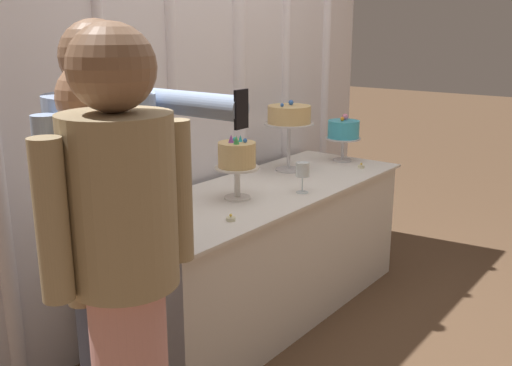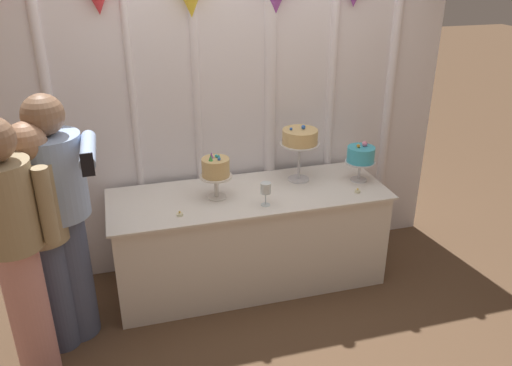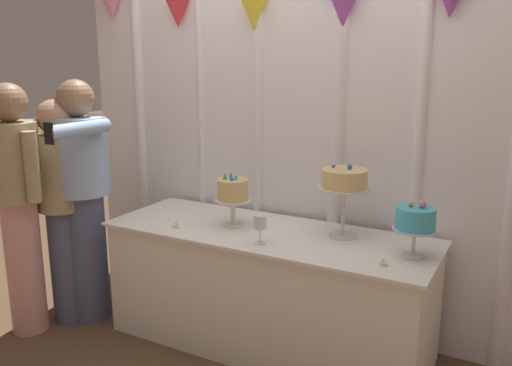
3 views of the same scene
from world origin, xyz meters
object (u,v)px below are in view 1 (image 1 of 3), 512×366
object	(u,v)px
tealight_far_left	(231,219)
cake_table	(264,252)
tealight_near_left	(361,166)
guest_man_pink_jacket	(125,279)
wine_glass	(303,170)
cake_display_leftmost	(237,158)
cake_display_rightmost	(343,131)
guest_girl_blue_dress	(110,238)
guest_man_dark_suit	(105,267)
cake_display_center	(289,118)

from	to	relation	value
tealight_far_left	cake_table	bearing A→B (deg)	21.16
tealight_near_left	guest_man_pink_jacket	world-z (taller)	guest_man_pink_jacket
wine_glass	cake_display_leftmost	bearing A→B (deg)	145.85
cake_table	cake_display_rightmost	size ratio (longest dim) A/B	6.48
guest_girl_blue_dress	guest_man_dark_suit	distance (m)	0.14
guest_girl_blue_dress	tealight_near_left	bearing A→B (deg)	1.80
cake_table	cake_display_center	bearing A→B (deg)	16.71
guest_man_pink_jacket	wine_glass	bearing A→B (deg)	14.09
wine_glass	cake_table	bearing A→B (deg)	106.17
cake_table	cake_display_center	distance (m)	0.82
cake_display_center	cake_display_rightmost	world-z (taller)	cake_display_center
wine_glass	guest_man_dark_suit	bearing A→B (deg)	-174.18
cake_display_leftmost	tealight_far_left	world-z (taller)	cake_display_leftmost
cake_display_leftmost	cake_display_rightmost	size ratio (longest dim) A/B	1.10
cake_table	tealight_far_left	world-z (taller)	tealight_far_left
cake_table	tealight_far_left	size ratio (longest dim) A/B	45.49
tealight_far_left	guest_girl_blue_dress	size ratio (longest dim) A/B	0.03
tealight_near_left	guest_man_pink_jacket	distance (m)	2.24
cake_display_center	guest_girl_blue_dress	distance (m)	1.71
wine_glass	guest_girl_blue_dress	world-z (taller)	guest_girl_blue_dress
guest_man_pink_jacket	tealight_near_left	bearing A→B (deg)	10.05
cake_table	guest_man_dark_suit	world-z (taller)	guest_man_dark_suit
cake_display_rightmost	cake_display_center	bearing A→B (deg)	162.92
cake_display_rightmost	tealight_near_left	distance (m)	0.29
tealight_far_left	guest_man_dark_suit	distance (m)	0.83
cake_display_rightmost	tealight_far_left	size ratio (longest dim) A/B	7.02
wine_glass	tealight_near_left	bearing A→B (deg)	0.91
wine_glass	guest_girl_blue_dress	xyz separation A→B (m)	(-1.30, -0.05, 0.02)
tealight_near_left	wine_glass	bearing A→B (deg)	-179.09
wine_glass	cake_display_rightmost	bearing A→B (deg)	14.26
cake_table	guest_man_dark_suit	bearing A→B (deg)	-165.31
tealight_far_left	tealight_near_left	world-z (taller)	same
cake_display_center	cake_display_rightmost	xyz separation A→B (m)	(0.43, -0.13, -0.13)
cake_display_leftmost	tealight_far_left	distance (m)	0.40
cake_display_center	tealight_near_left	distance (m)	0.56
cake_table	guest_man_pink_jacket	bearing A→B (deg)	-157.96
cake_display_rightmost	guest_man_pink_jacket	bearing A→B (deg)	-165.86
cake_display_leftmost	tealight_near_left	xyz separation A→B (m)	(0.99, -0.19, -0.20)
cake_display_leftmost	tealight_far_left	xyz separation A→B (m)	(-0.29, -0.20, -0.20)
cake_display_leftmost	wine_glass	size ratio (longest dim) A/B	2.05
guest_girl_blue_dress	tealight_far_left	bearing A→B (deg)	4.54
guest_girl_blue_dress	guest_man_pink_jacket	size ratio (longest dim) A/B	1.01
wine_glass	guest_girl_blue_dress	size ratio (longest dim) A/B	0.10
cake_table	cake_display_rightmost	bearing A→B (deg)	-0.46
cake_table	cake_display_rightmost	world-z (taller)	cake_display_rightmost
cake_display_leftmost	guest_man_pink_jacket	xyz separation A→B (m)	(-1.21, -0.58, -0.06)
cake_display_center	tealight_far_left	distance (m)	1.05
guest_man_dark_suit	guest_man_pink_jacket	bearing A→B (deg)	-115.46
tealight_near_left	guest_man_dark_suit	xyz separation A→B (m)	(-2.09, -0.15, 0.08)
cake_table	guest_man_pink_jacket	world-z (taller)	guest_man_pink_jacket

